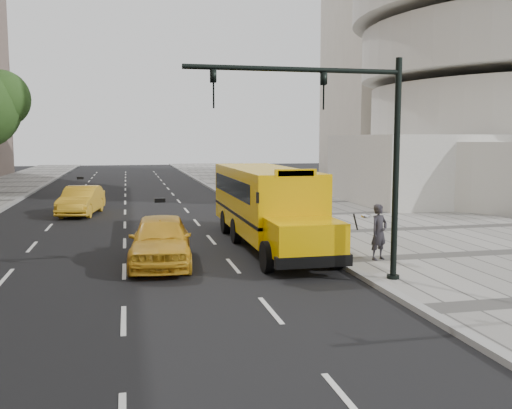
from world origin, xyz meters
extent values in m
plane|color=black|center=(0.00, 0.00, 0.00)|extent=(140.00, 140.00, 0.00)
cube|color=gray|center=(12.00, 0.00, 0.07)|extent=(12.00, 140.00, 0.15)
cube|color=gray|center=(6.00, 0.00, 0.07)|extent=(0.30, 140.00, 0.15)
cube|color=beige|center=(28.00, 34.00, 17.50)|extent=(14.00, 12.00, 35.00)
cube|color=silver|center=(17.00, 10.00, 2.20)|extent=(8.00, 10.00, 4.40)
sphere|color=#1F3D14|center=(-9.10, 19.10, 6.87)|extent=(3.93, 3.93, 3.93)
cube|color=#E2A800|center=(4.50, -0.95, 1.77)|extent=(2.50, 9.00, 2.45)
cube|color=#E2A800|center=(4.50, -6.45, 1.10)|extent=(2.20, 2.00, 1.10)
cube|color=black|center=(4.50, -7.33, 0.55)|extent=(2.38, 0.25, 0.35)
cube|color=black|center=(4.50, -0.95, 1.25)|extent=(2.52, 9.00, 0.12)
cube|color=black|center=(4.50, -5.39, 2.25)|extent=(2.05, 0.10, 0.90)
cube|color=black|center=(4.50, -0.45, 2.25)|extent=(2.52, 7.50, 0.70)
cube|color=#E2A800|center=(4.50, -5.40, 3.05)|extent=(1.40, 0.12, 0.28)
ellipsoid|color=silver|center=(6.02, -7.85, 1.90)|extent=(0.32, 0.32, 0.14)
cylinder|color=black|center=(5.78, -7.63, 1.70)|extent=(0.36, 0.47, 0.58)
cylinder|color=black|center=(3.37, -6.15, 0.50)|extent=(0.30, 1.00, 1.00)
cylinder|color=black|center=(5.63, -6.15, 0.50)|extent=(0.30, 1.00, 1.00)
cylinder|color=black|center=(3.37, -0.95, 0.50)|extent=(0.30, 1.00, 1.00)
cylinder|color=black|center=(5.63, -0.95, 0.50)|extent=(0.30, 1.00, 1.00)
cylinder|color=black|center=(3.37, 1.55, 0.50)|extent=(0.30, 1.00, 1.00)
cylinder|color=black|center=(5.63, 1.55, 0.50)|extent=(0.30, 1.00, 1.00)
imported|color=gold|center=(0.20, -4.30, 0.84)|extent=(2.36, 5.04, 1.67)
imported|color=gold|center=(-3.33, 9.35, 0.79)|extent=(2.42, 4.98, 1.57)
imported|color=#242227|center=(7.29, -5.79, 1.08)|extent=(0.80, 0.68, 1.86)
cylinder|color=black|center=(6.60, -8.27, 3.20)|extent=(0.18, 0.18, 6.40)
cylinder|color=black|center=(6.60, -8.27, 0.12)|extent=(0.36, 0.36, 0.25)
cylinder|color=black|center=(3.60, -8.27, 6.00)|extent=(6.00, 0.14, 0.14)
imported|color=black|center=(4.40, -8.27, 5.45)|extent=(0.16, 0.20, 1.00)
imported|color=black|center=(1.40, -8.27, 5.45)|extent=(0.16, 0.20, 1.00)
camera|label=1|loc=(-0.84, -23.11, 4.17)|focal=40.00mm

